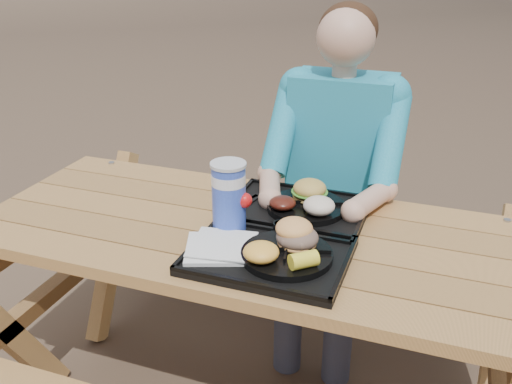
% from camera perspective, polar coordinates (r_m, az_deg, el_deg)
% --- Properties ---
extents(picnic_table, '(1.80, 1.49, 0.75)m').
position_cam_1_polar(picnic_table, '(2.01, 0.00, -13.24)').
color(picnic_table, '#999999').
rests_on(picnic_table, ground).
extents(tray_near, '(0.45, 0.35, 0.02)m').
position_cam_1_polar(tray_near, '(1.64, 1.29, -6.47)').
color(tray_near, black).
rests_on(tray_near, picnic_table).
extents(tray_far, '(0.45, 0.35, 0.02)m').
position_cam_1_polar(tray_far, '(1.90, 4.06, -2.01)').
color(tray_far, black).
rests_on(tray_far, picnic_table).
extents(plate_near, '(0.26, 0.26, 0.02)m').
position_cam_1_polar(plate_near, '(1.61, 3.10, -6.28)').
color(plate_near, black).
rests_on(plate_near, tray_near).
extents(plate_far, '(0.26, 0.26, 0.02)m').
position_cam_1_polar(plate_far, '(1.89, 5.03, -1.47)').
color(plate_far, black).
rests_on(plate_far, tray_far).
extents(napkin_stack, '(0.24, 0.24, 0.02)m').
position_cam_1_polar(napkin_stack, '(1.65, -3.83, -5.50)').
color(napkin_stack, silver).
rests_on(napkin_stack, tray_near).
extents(soda_cup, '(0.10, 0.10, 0.21)m').
position_cam_1_polar(soda_cup, '(1.73, -2.73, -0.58)').
color(soda_cup, '#1737B1').
rests_on(soda_cup, tray_near).
extents(condiment_bbq, '(0.05, 0.05, 0.03)m').
position_cam_1_polar(condiment_bbq, '(1.74, 2.56, -3.56)').
color(condiment_bbq, black).
rests_on(condiment_bbq, tray_near).
extents(condiment_mustard, '(0.05, 0.05, 0.03)m').
position_cam_1_polar(condiment_mustard, '(1.73, 4.26, -3.89)').
color(condiment_mustard, yellow).
rests_on(condiment_mustard, tray_near).
extents(sandwich, '(0.11, 0.11, 0.12)m').
position_cam_1_polar(sandwich, '(1.62, 4.18, -3.46)').
color(sandwich, '#F2A255').
rests_on(sandwich, plate_near).
extents(mac_cheese, '(0.10, 0.10, 0.05)m').
position_cam_1_polar(mac_cheese, '(1.55, 0.52, -6.03)').
color(mac_cheese, '#FFBE43').
rests_on(mac_cheese, plate_near).
extents(corn_cob, '(0.11, 0.11, 0.04)m').
position_cam_1_polar(corn_cob, '(1.53, 4.79, -6.79)').
color(corn_cob, yellow).
rests_on(corn_cob, plate_near).
extents(cutlery_far, '(0.05, 0.14, 0.01)m').
position_cam_1_polar(cutlery_far, '(1.94, -0.63, -0.94)').
color(cutlery_far, black).
rests_on(cutlery_far, tray_far).
extents(burger, '(0.11, 0.11, 0.10)m').
position_cam_1_polar(burger, '(1.91, 5.41, 0.76)').
color(burger, gold).
rests_on(burger, plate_far).
extents(baked_beans, '(0.09, 0.09, 0.04)m').
position_cam_1_polar(baked_beans, '(1.84, 2.67, -1.09)').
color(baked_beans, '#48160E').
rests_on(baked_beans, plate_far).
extents(potato_salad, '(0.10, 0.10, 0.06)m').
position_cam_1_polar(potato_salad, '(1.81, 6.32, -1.36)').
color(potato_salad, beige).
rests_on(potato_salad, plate_far).
extents(diner, '(0.48, 0.84, 1.28)m').
position_cam_1_polar(diner, '(2.31, 8.03, -0.53)').
color(diner, '#18A9A8').
rests_on(diner, ground).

